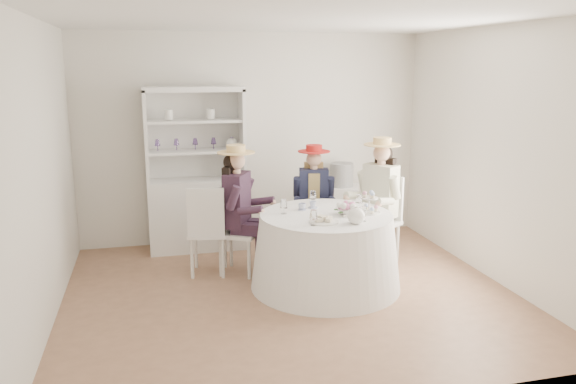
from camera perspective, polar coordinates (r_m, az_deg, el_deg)
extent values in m
plane|color=#875E43|center=(5.84, 0.24, -10.32)|extent=(4.50, 4.50, 0.00)
plane|color=white|center=(5.39, 0.27, 17.15)|extent=(4.50, 4.50, 0.00)
plane|color=silver|center=(7.39, -3.55, 5.44)|extent=(4.50, 0.00, 4.50)
plane|color=silver|center=(3.59, 8.07, -2.52)|extent=(4.50, 0.00, 4.50)
plane|color=silver|center=(5.37, -23.72, 1.62)|extent=(0.00, 4.50, 4.50)
plane|color=silver|center=(6.38, 20.30, 3.51)|extent=(0.00, 4.50, 4.50)
cone|color=white|center=(5.92, 3.84, -6.03)|extent=(1.57, 1.57, 0.77)
cylinder|color=white|center=(5.81, 3.90, -2.34)|extent=(1.37, 1.37, 0.02)
cube|color=silver|center=(7.18, -9.15, -2.22)|extent=(1.29, 0.82, 0.90)
cube|color=silver|center=(7.19, -9.57, 5.94)|extent=(1.15, 0.43, 1.10)
cube|color=silver|center=(6.95, -9.61, 10.27)|extent=(1.29, 0.82, 0.06)
cube|color=silver|center=(6.97, -14.24, 5.51)|extent=(0.19, 0.44, 1.10)
cube|color=silver|center=(7.06, -4.71, 5.95)|extent=(0.19, 0.44, 1.10)
cube|color=silver|center=(7.02, -9.38, 4.12)|extent=(1.19, 0.75, 0.03)
cube|color=silver|center=(6.97, -9.50, 7.14)|extent=(1.19, 0.75, 0.03)
sphere|color=white|center=(7.06, -5.74, 4.94)|extent=(0.14, 0.14, 0.14)
cube|color=silver|center=(7.63, 5.39, -1.99)|extent=(0.59, 0.59, 0.71)
cylinder|color=black|center=(7.51, 5.47, 1.76)|extent=(0.37, 0.37, 0.31)
cube|color=silver|center=(6.28, -4.96, -4.17)|extent=(0.56, 0.56, 0.04)
cylinder|color=silver|center=(6.16, -3.99, -6.83)|extent=(0.04, 0.04, 0.45)
cylinder|color=silver|center=(6.45, -3.04, -5.89)|extent=(0.04, 0.04, 0.45)
cylinder|color=silver|center=(6.27, -6.85, -6.54)|extent=(0.04, 0.04, 0.45)
cylinder|color=silver|center=(6.56, -5.79, -5.63)|extent=(0.04, 0.04, 0.45)
cube|color=silver|center=(6.27, -6.60, -1.61)|extent=(0.22, 0.36, 0.51)
cube|color=black|center=(6.19, -5.20, -0.78)|extent=(0.36, 0.42, 0.60)
cube|color=black|center=(6.14, -4.18, -3.77)|extent=(0.37, 0.29, 0.12)
cylinder|color=black|center=(6.19, -2.86, -6.62)|extent=(0.10, 0.10, 0.47)
cylinder|color=black|center=(5.97, -5.55, -0.60)|extent=(0.20, 0.17, 0.28)
cube|color=black|center=(6.30, -3.63, -3.31)|extent=(0.37, 0.29, 0.12)
cylinder|color=black|center=(6.35, -2.35, -6.09)|extent=(0.10, 0.10, 0.47)
cylinder|color=black|center=(6.36, -4.21, 0.26)|extent=(0.20, 0.17, 0.28)
cylinder|color=#D8A889|center=(6.12, -5.26, 2.12)|extent=(0.09, 0.09, 0.08)
sphere|color=#D8A889|center=(6.10, -5.29, 3.16)|extent=(0.20, 0.20, 0.20)
sphere|color=black|center=(6.12, -5.69, 3.04)|extent=(0.20, 0.20, 0.20)
cube|color=black|center=(6.18, -5.95, 0.84)|extent=(0.19, 0.26, 0.39)
cylinder|color=#DEB56C|center=(6.09, -5.30, 4.02)|extent=(0.41, 0.41, 0.01)
cylinder|color=#DEB56C|center=(6.08, -5.31, 4.41)|extent=(0.21, 0.21, 0.08)
cube|color=silver|center=(6.87, 2.60, -2.91)|extent=(0.47, 0.47, 0.04)
cylinder|color=silver|center=(6.78, 1.33, -5.08)|extent=(0.03, 0.03, 0.43)
cylinder|color=silver|center=(6.79, 3.95, -5.06)|extent=(0.03, 0.03, 0.43)
cylinder|color=silver|center=(7.07, 1.26, -4.31)|extent=(0.03, 0.03, 0.43)
cylinder|color=silver|center=(7.09, 3.77, -4.30)|extent=(0.03, 0.03, 0.43)
cube|color=silver|center=(6.97, 2.55, -0.46)|extent=(0.36, 0.11, 0.48)
cube|color=#1B1E36|center=(6.80, 2.62, 0.04)|extent=(0.38, 0.27, 0.56)
cube|color=tan|center=(6.80, 2.62, 0.04)|extent=(0.18, 0.24, 0.48)
cube|color=#1B1E36|center=(6.73, 1.91, -2.55)|extent=(0.20, 0.35, 0.12)
cylinder|color=#1B1E36|center=(6.68, 1.94, -5.25)|extent=(0.10, 0.10, 0.44)
cylinder|color=#1B1E36|center=(6.74, 0.94, 0.52)|extent=(0.12, 0.18, 0.27)
cube|color=#1B1E36|center=(6.74, 3.39, -2.54)|extent=(0.20, 0.35, 0.12)
cylinder|color=#1B1E36|center=(6.69, 3.43, -5.24)|extent=(0.10, 0.10, 0.44)
cylinder|color=#1B1E36|center=(6.76, 4.34, 0.53)|extent=(0.12, 0.18, 0.27)
cylinder|color=#D8A889|center=(6.74, 2.65, 2.52)|extent=(0.09, 0.09, 0.08)
sphere|color=#D8A889|center=(6.72, 2.65, 3.41)|extent=(0.18, 0.18, 0.18)
sphere|color=tan|center=(6.77, 2.63, 3.35)|extent=(0.18, 0.18, 0.18)
cube|color=tan|center=(6.84, 2.60, 1.52)|extent=(0.24, 0.13, 0.37)
cylinder|color=red|center=(6.71, 2.66, 4.15)|extent=(0.39, 0.39, 0.01)
cylinder|color=red|center=(6.70, 2.67, 4.47)|extent=(0.19, 0.19, 0.08)
cube|color=silver|center=(6.70, 9.15, -3.13)|extent=(0.58, 0.58, 0.04)
cylinder|color=silver|center=(6.73, 7.08, -5.14)|extent=(0.04, 0.04, 0.46)
cylinder|color=silver|center=(6.54, 9.46, -5.74)|extent=(0.04, 0.04, 0.46)
cylinder|color=silver|center=(6.99, 8.73, -4.51)|extent=(0.04, 0.04, 0.46)
cylinder|color=silver|center=(6.81, 11.06, -5.05)|extent=(0.04, 0.04, 0.46)
cube|color=silver|center=(6.78, 10.14, -0.49)|extent=(0.24, 0.35, 0.53)
cube|color=beige|center=(6.62, 9.37, 0.15)|extent=(0.38, 0.43, 0.61)
cube|color=beige|center=(6.62, 7.88, -2.50)|extent=(0.38, 0.31, 0.13)
cylinder|color=beige|center=(6.60, 7.05, -5.40)|extent=(0.11, 0.11, 0.48)
cylinder|color=beige|center=(6.69, 7.65, 0.99)|extent=(0.20, 0.18, 0.29)
cube|color=beige|center=(6.52, 9.24, -2.79)|extent=(0.38, 0.31, 0.13)
cylinder|color=beige|center=(6.50, 8.40, -5.74)|extent=(0.11, 0.11, 0.48)
cylinder|color=beige|center=(6.45, 10.79, 0.44)|extent=(0.20, 0.18, 0.29)
cylinder|color=#D8A889|center=(6.56, 9.48, 2.94)|extent=(0.09, 0.09, 0.08)
sphere|color=#D8A889|center=(6.54, 9.51, 3.94)|extent=(0.20, 0.20, 0.20)
sphere|color=black|center=(6.58, 9.74, 3.85)|extent=(0.20, 0.20, 0.20)
cube|color=black|center=(6.65, 9.84, 1.77)|extent=(0.21, 0.26, 0.40)
cylinder|color=#DEB56C|center=(6.52, 9.54, 4.76)|extent=(0.42, 0.42, 0.01)
cylinder|color=#DEB56C|center=(6.52, 9.56, 5.13)|extent=(0.21, 0.21, 0.08)
cube|color=silver|center=(6.31, -8.10, -4.10)|extent=(0.50, 0.50, 0.04)
cylinder|color=silver|center=(6.53, -6.42, -5.69)|extent=(0.04, 0.04, 0.46)
cylinder|color=silver|center=(6.56, -9.36, -5.69)|extent=(0.04, 0.04, 0.46)
cylinder|color=silver|center=(6.21, -6.64, -6.67)|extent=(0.04, 0.04, 0.46)
cylinder|color=silver|center=(6.25, -9.73, -6.66)|extent=(0.04, 0.04, 0.46)
cube|color=silver|center=(6.05, -8.37, -2.05)|extent=(0.40, 0.11, 0.52)
imported|color=white|center=(5.94, 1.45, -1.55)|extent=(0.11, 0.11, 0.06)
imported|color=white|center=(6.02, 2.54, -1.33)|extent=(0.08, 0.08, 0.07)
imported|color=white|center=(5.98, 6.18, -1.49)|extent=(0.11, 0.11, 0.07)
imported|color=white|center=(5.80, 6.14, -2.00)|extent=(0.28, 0.28, 0.06)
sphere|color=pink|center=(5.78, 6.49, -1.48)|extent=(0.07, 0.07, 0.07)
sphere|color=white|center=(5.80, 6.30, -1.42)|extent=(0.07, 0.07, 0.07)
sphere|color=pink|center=(5.82, 6.00, -1.38)|extent=(0.07, 0.07, 0.07)
sphere|color=white|center=(5.81, 5.69, -1.39)|extent=(0.07, 0.07, 0.07)
sphere|color=pink|center=(5.79, 5.46, -1.44)|extent=(0.07, 0.07, 0.07)
sphere|color=white|center=(5.76, 5.39, -1.51)|extent=(0.07, 0.07, 0.07)
sphere|color=pink|center=(5.73, 5.49, -1.59)|extent=(0.07, 0.07, 0.07)
sphere|color=white|center=(5.71, 5.74, -1.64)|extent=(0.07, 0.07, 0.07)
sphere|color=pink|center=(5.71, 6.07, -1.66)|extent=(0.07, 0.07, 0.07)
sphere|color=white|center=(5.72, 6.35, -1.63)|extent=(0.07, 0.07, 0.07)
sphere|color=pink|center=(5.75, 6.51, -1.56)|extent=(0.07, 0.07, 0.07)
sphere|color=white|center=(5.47, 6.95, -2.43)|extent=(0.17, 0.17, 0.17)
cylinder|color=white|center=(5.50, 7.97, -2.26)|extent=(0.10, 0.03, 0.08)
cylinder|color=white|center=(5.45, 6.97, -1.56)|extent=(0.04, 0.04, 0.02)
cylinder|color=white|center=(5.50, 3.65, -3.03)|extent=(0.29, 0.29, 0.01)
cube|color=beige|center=(5.45, 3.16, -2.86)|extent=(0.07, 0.04, 0.03)
cube|color=beige|center=(5.49, 3.65, -2.64)|extent=(0.08, 0.06, 0.03)
cube|color=beige|center=(5.53, 4.14, -2.66)|extent=(0.08, 0.07, 0.03)
cube|color=beige|center=(5.52, 3.29, -2.53)|extent=(0.08, 0.08, 0.03)
cube|color=beige|center=(5.46, 4.13, -2.85)|extent=(0.07, 0.08, 0.03)
cylinder|color=white|center=(5.90, 8.22, -2.04)|extent=(0.24, 0.24, 0.01)
cylinder|color=white|center=(5.88, 8.24, -1.35)|extent=(0.02, 0.02, 0.16)
cylinder|color=white|center=(5.86, 8.26, -0.60)|extent=(0.18, 0.18, 0.01)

